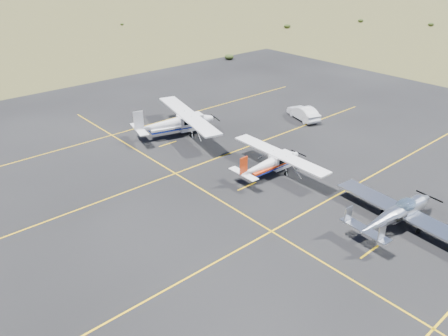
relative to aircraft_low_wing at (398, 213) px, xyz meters
name	(u,v)px	position (x,y,z in m)	size (l,w,h in m)	color
ground	(350,212)	(-0.73, 3.09, -1.07)	(1600.00, 1600.00, 0.00)	#383D1C
apron	(278,177)	(-0.73, 10.09, -1.07)	(72.00, 72.00, 0.02)	black
aircraft_low_wing	(398,213)	(0.00, 0.00, 0.00)	(7.45, 10.35, 2.24)	#BABCC1
aircraft_cessna	(271,162)	(-0.87, 10.77, 0.04)	(5.87, 9.82, 2.49)	white
aircraft_plain	(177,122)	(-1.78, 22.76, 0.32)	(8.09, 12.33, 3.13)	silver
sedan	(304,113)	(11.30, 17.43, -0.33)	(1.55, 4.46, 1.47)	white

